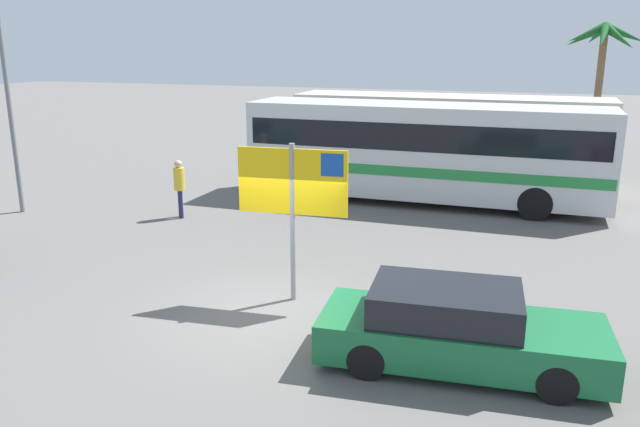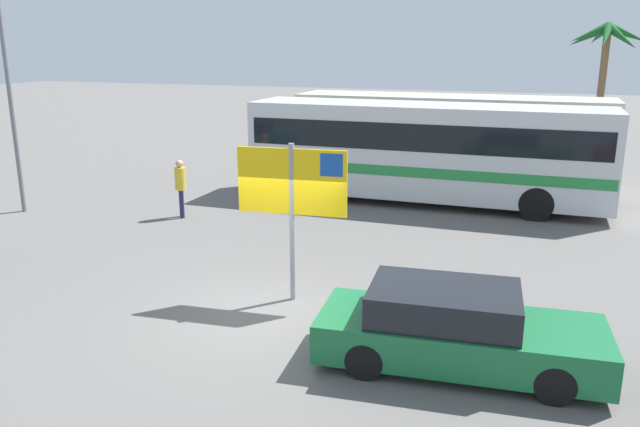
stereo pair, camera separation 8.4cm
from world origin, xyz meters
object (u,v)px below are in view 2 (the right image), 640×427
(pedestrian_near_sign, at_px, (181,184))
(ferry_sign, at_px, (294,188))
(car_green, at_px, (455,329))
(bus_front_coach, at_px, (425,148))
(bus_rear_coach, at_px, (450,134))

(pedestrian_near_sign, bearing_deg, ferry_sign, -76.17)
(car_green, xyz_separation_m, pedestrian_near_sign, (-8.93, 6.39, 0.39))
(bus_front_coach, bearing_deg, pedestrian_near_sign, -146.50)
(bus_front_coach, bearing_deg, car_green, -76.95)
(car_green, bearing_deg, bus_front_coach, 98.31)
(bus_rear_coach, relative_size, pedestrian_near_sign, 6.54)
(bus_front_coach, relative_size, pedestrian_near_sign, 6.54)
(car_green, bearing_deg, pedestrian_near_sign, 139.68)
(bus_front_coach, relative_size, bus_rear_coach, 1.00)
(ferry_sign, height_order, car_green, ferry_sign)
(car_green, height_order, pedestrian_near_sign, pedestrian_near_sign)
(bus_rear_coach, height_order, ferry_sign, ferry_sign)
(ferry_sign, bearing_deg, bus_rear_coach, 79.50)
(pedestrian_near_sign, bearing_deg, bus_front_coach, -2.21)
(bus_front_coach, xyz_separation_m, ferry_sign, (-0.95, -8.98, 0.54))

